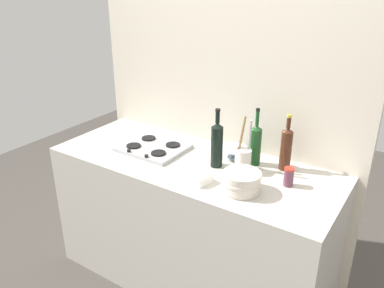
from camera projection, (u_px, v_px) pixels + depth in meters
name	position (u px, v px, depth m)	size (l,w,h in m)	color
ground_plane	(192.00, 276.00, 2.76)	(6.00, 6.00, 0.00)	#47423D
counter_block	(192.00, 223.00, 2.58)	(1.80, 0.70, 0.90)	beige
backsplash_panel	(223.00, 116.00, 2.62)	(1.90, 0.06, 2.18)	beige
stovetop_hob	(153.00, 147.00, 2.57)	(0.41, 0.34, 0.04)	#B2B2B7
plate_stack	(241.00, 182.00, 2.06)	(0.21, 0.21, 0.11)	silver
wine_bottle_leftmost	(256.00, 144.00, 2.33)	(0.07, 0.07, 0.35)	#19471E
wine_bottle_mid_left	(217.00, 144.00, 2.30)	(0.07, 0.07, 0.36)	black
wine_bottle_mid_right	(286.00, 148.00, 2.26)	(0.07, 0.07, 0.34)	#472314
mixing_bowl	(233.00, 152.00, 2.44)	(0.19, 0.19, 0.07)	silver
butter_dish	(196.00, 177.00, 2.18)	(0.16, 0.11, 0.05)	white
utensil_crock	(243.00, 159.00, 2.27)	(0.09, 0.10, 0.33)	silver
condiment_jar_front	(289.00, 177.00, 2.12)	(0.06, 0.06, 0.11)	#66384C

